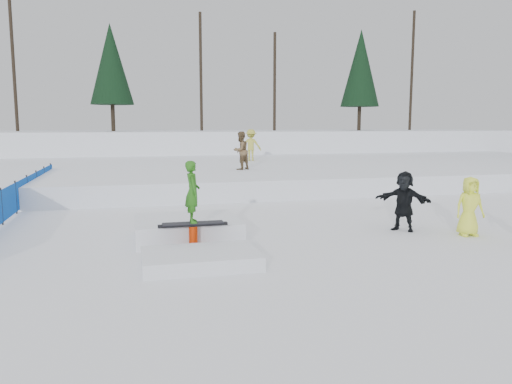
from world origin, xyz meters
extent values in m
plane|color=white|center=(0.00, 0.00, 0.00)|extent=(120.00, 120.00, 0.00)
cube|color=white|center=(0.00, 30.00, 1.20)|extent=(60.00, 14.00, 2.40)
cube|color=white|center=(0.00, 16.00, 0.40)|extent=(50.00, 18.00, 0.80)
cube|color=#0641A6|center=(-6.50, 6.60, 0.55)|extent=(0.03, 16.00, 0.95)
cylinder|color=black|center=(-6.50, 4.70, 0.55)|extent=(0.05, 0.05, 1.10)
cylinder|color=black|center=(-6.50, 6.60, 0.55)|extent=(0.05, 0.05, 1.10)
cylinder|color=black|center=(-6.50, 8.50, 0.55)|extent=(0.05, 0.05, 1.10)
cylinder|color=black|center=(-6.50, 10.40, 0.55)|extent=(0.05, 0.05, 1.10)
cylinder|color=black|center=(-6.50, 12.30, 0.55)|extent=(0.05, 0.05, 1.10)
cylinder|color=black|center=(-6.50, 14.20, 0.55)|extent=(0.05, 0.05, 1.10)
cylinder|color=black|center=(-11.00, 30.00, 7.40)|extent=(0.24, 0.24, 10.00)
cylinder|color=black|center=(-4.00, 28.50, 3.40)|extent=(0.30, 0.30, 2.00)
cone|color=black|center=(-4.00, 28.50, 7.38)|extent=(3.20, 3.20, 5.95)
cylinder|color=black|center=(3.00, 30.50, 7.15)|extent=(0.24, 0.24, 9.50)
cylinder|color=black|center=(9.00, 29.50, 6.40)|extent=(0.24, 0.24, 8.00)
cylinder|color=black|center=(16.00, 28.00, 3.40)|extent=(0.30, 0.30, 2.00)
cone|color=black|center=(16.00, 28.00, 7.55)|extent=(3.20, 3.20, 6.30)
cylinder|color=black|center=(22.00, 30.00, 7.65)|extent=(0.24, 0.24, 10.50)
imported|color=brown|center=(2.24, 11.88, 1.70)|extent=(1.10, 1.06, 1.80)
imported|color=gold|center=(4.07, 17.42, 1.72)|extent=(1.34, 1.03, 1.84)
imported|color=#EFFF3F|center=(5.84, 0.14, 0.79)|extent=(0.83, 0.59, 1.57)
imported|color=black|center=(4.50, 1.14, 0.83)|extent=(1.41, 1.45, 1.66)
cube|color=white|center=(-1.44, 1.54, 0.27)|extent=(2.60, 2.20, 0.54)
cube|color=white|center=(-1.44, -0.96, 0.15)|extent=(2.40, 1.60, 0.30)
cylinder|color=red|center=(-1.44, 0.24, 0.03)|extent=(0.44, 0.44, 0.06)
cylinder|color=red|center=(-1.44, 0.24, 0.30)|extent=(0.20, 0.20, 0.60)
cube|color=black|center=(-1.44, 0.24, 0.63)|extent=(1.60, 0.16, 0.06)
cube|color=black|center=(-1.44, 0.24, 0.68)|extent=(1.40, 0.28, 0.03)
imported|color=#246B15|center=(-1.44, 0.24, 1.40)|extent=(0.34, 0.52, 1.42)
camera|label=1|loc=(-2.78, -11.06, 2.94)|focal=35.00mm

